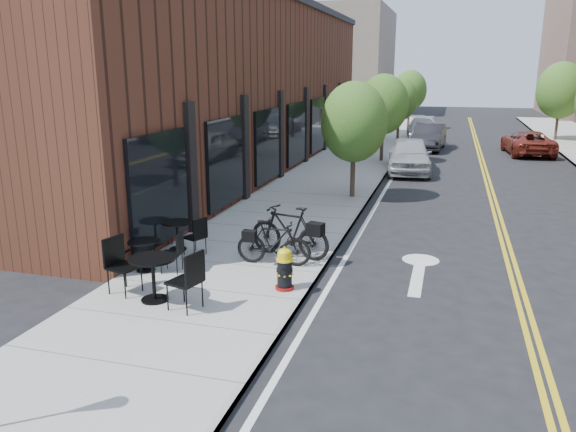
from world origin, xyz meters
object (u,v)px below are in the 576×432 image
(bistro_set_c, at_px, (177,231))
(parked_car_far, at_px, (528,143))
(parked_car_a, at_px, (409,155))
(bicycle_left, at_px, (289,231))
(parked_car_c, at_px, (423,129))
(bistro_set_a, at_px, (153,273))
(bistro_set_b, at_px, (145,251))
(fire_hydrant, at_px, (285,269))
(parked_car_b, at_px, (429,137))
(bicycle_right, at_px, (274,243))

(bistro_set_c, relative_size, parked_car_far, 0.38)
(bistro_set_c, bearing_deg, parked_car_a, 93.58)
(bicycle_left, distance_m, parked_car_c, 24.28)
(bistro_set_a, xyz_separation_m, parked_car_c, (3.42, 27.34, 0.01))
(parked_car_a, height_order, parked_car_c, parked_car_a)
(bistro_set_a, xyz_separation_m, bistro_set_b, (-0.98, 1.38, -0.11))
(bicycle_left, relative_size, parked_car_c, 0.43)
(parked_car_far, bearing_deg, bistro_set_b, 59.02)
(fire_hydrant, relative_size, parked_car_b, 0.20)
(bistro_set_a, height_order, bistro_set_b, bistro_set_a)
(fire_hydrant, relative_size, parked_car_far, 0.19)
(parked_car_a, bearing_deg, parked_car_far, 46.54)
(bicycle_right, bearing_deg, parked_car_far, -23.34)
(bicycle_left, relative_size, bistro_set_c, 1.19)
(bicycle_right, distance_m, bistro_set_b, 2.76)
(bicycle_right, xyz_separation_m, bistro_set_a, (-1.54, -2.50, 0.05))
(bistro_set_c, xyz_separation_m, parked_car_a, (4.44, 12.68, 0.18))
(fire_hydrant, xyz_separation_m, parked_car_a, (1.29, 14.34, 0.22))
(bicycle_left, distance_m, bistro_set_a, 3.56)
(parked_car_c, bearing_deg, parked_car_a, -96.58)
(bistro_set_a, xyz_separation_m, parked_car_b, (3.95, 23.07, 0.04))
(fire_hydrant, xyz_separation_m, bistro_set_a, (-2.16, -1.21, 0.14))
(bicycle_left, height_order, parked_car_far, bicycle_left)
(bicycle_left, height_order, bicycle_right, bicycle_left)
(parked_car_a, distance_m, parked_car_b, 7.53)
(bistro_set_b, bearing_deg, parked_car_b, 69.30)
(bistro_set_c, height_order, parked_car_a, parked_car_a)
(bistro_set_a, distance_m, parked_car_far, 24.19)
(bicycle_right, bearing_deg, bicycle_left, -19.26)
(parked_car_c, bearing_deg, fire_hydrant, -99.53)
(bicycle_right, height_order, bistro_set_c, bicycle_right)
(parked_car_c, relative_size, parked_car_far, 1.05)
(bistro_set_a, bearing_deg, parked_car_c, 97.15)
(bistro_set_b, relative_size, parked_car_a, 0.37)
(bicycle_left, distance_m, parked_car_b, 20.07)
(bistro_set_b, height_order, parked_car_far, parked_car_far)
(parked_car_a, bearing_deg, fire_hydrant, -100.41)
(bistro_set_b, distance_m, bistro_set_c, 1.49)
(fire_hydrant, distance_m, parked_car_c, 26.15)
(parked_car_c, bearing_deg, bicycle_right, -101.11)
(fire_hydrant, distance_m, bistro_set_c, 3.56)
(bicycle_left, height_order, bistro_set_a, bicycle_left)
(parked_car_b, bearing_deg, bistro_set_c, -99.54)
(fire_hydrant, distance_m, bicycle_right, 1.44)
(bicycle_left, distance_m, bicycle_right, 0.65)
(parked_car_c, bearing_deg, bistro_set_b, -106.41)
(bistro_set_c, distance_m, parked_car_far, 21.97)
(bistro_set_a, height_order, parked_car_a, parked_car_a)
(parked_car_b, bearing_deg, bicycle_right, -92.50)
(fire_hydrant, bearing_deg, parked_car_a, 69.10)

